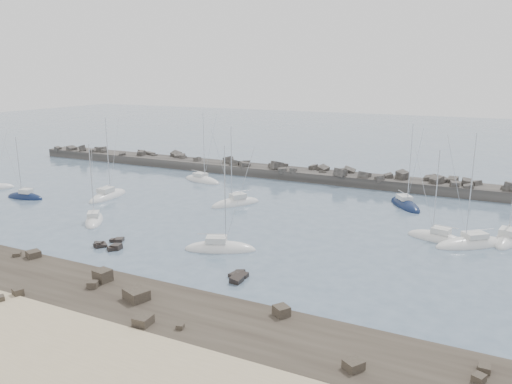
% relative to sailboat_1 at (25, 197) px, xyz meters
% --- Properties ---
extents(ground, '(400.00, 400.00, 0.00)m').
position_rel_sailboat_1_xyz_m(ground, '(33.89, -2.22, -0.15)').
color(ground, '#4B6076').
rests_on(ground, ground).
extents(rock_shelf, '(140.00, 12.00, 1.92)m').
position_rel_sailboat_1_xyz_m(rock_shelf, '(33.79, -24.21, -0.13)').
color(rock_shelf, '#2C251E').
rests_on(rock_shelf, ground).
extents(rock_cluster_near, '(4.11, 4.56, 1.48)m').
position_rel_sailboat_1_xyz_m(rock_cluster_near, '(29.44, -11.94, -0.10)').
color(rock_cluster_near, black).
rests_on(rock_cluster_near, ground).
extents(rock_cluster_far, '(2.25, 3.51, 1.38)m').
position_rel_sailboat_1_xyz_m(rock_cluster_far, '(48.42, -13.27, -0.08)').
color(rock_cluster_far, black).
rests_on(rock_cluster_far, ground).
extents(breakwater, '(115.00, 6.83, 5.01)m').
position_rel_sailboat_1_xyz_m(breakwater, '(26.78, 35.76, 0.18)').
color(breakwater, '#302D2A').
rests_on(breakwater, ground).
extents(sailboat_1, '(7.29, 3.10, 11.42)m').
position_rel_sailboat_1_xyz_m(sailboat_1, '(0.00, 0.00, 0.00)').
color(sailboat_1, '#0D1A39').
rests_on(sailboat_1, ground).
extents(sailboat_2, '(3.70, 9.48, 14.70)m').
position_rel_sailboat_1_xyz_m(sailboat_2, '(12.31, 6.64, 0.00)').
color(sailboat_2, silver).
rests_on(sailboat_2, ground).
extents(sailboat_3, '(9.69, 5.16, 14.51)m').
position_rel_sailboat_1_xyz_m(sailboat_3, '(19.68, 24.90, -0.02)').
color(sailboat_3, silver).
rests_on(sailboat_3, ground).
extents(sailboat_4, '(6.52, 7.43, 12.07)m').
position_rel_sailboat_1_xyz_m(sailboat_4, '(20.38, -4.94, -0.01)').
color(sailboat_4, silver).
rests_on(sailboat_4, ground).
extents(sailboat_5, '(6.93, 8.68, 13.74)m').
position_rel_sailboat_1_xyz_m(sailboat_5, '(34.12, 12.36, 0.00)').
color(sailboat_5, silver).
rests_on(sailboat_5, ground).
extents(sailboat_6, '(9.01, 5.89, 13.75)m').
position_rel_sailboat_1_xyz_m(sailboat_6, '(42.57, -7.01, -0.00)').
color(sailboat_6, silver).
rests_on(sailboat_6, ground).
extents(sailboat_7, '(7.41, 9.04, 14.25)m').
position_rel_sailboat_1_xyz_m(sailboat_7, '(58.86, 23.66, -0.01)').
color(sailboat_7, '#0D1A39').
rests_on(sailboat_7, ground).
extents(sailboat_8, '(8.19, 4.13, 12.59)m').
position_rel_sailboat_1_xyz_m(sailboat_8, '(65.63, 8.64, -0.00)').
color(sailboat_8, silver).
rests_on(sailboat_8, ground).
extents(sailboat_9, '(4.02, 8.77, 13.50)m').
position_rel_sailboat_1_xyz_m(sailboat_9, '(73.60, 12.14, 0.00)').
color(sailboat_9, silver).
rests_on(sailboat_9, ground).
extents(sailboat_10, '(9.33, 8.49, 15.12)m').
position_rel_sailboat_1_xyz_m(sailboat_10, '(69.61, 8.32, -0.02)').
color(sailboat_10, silver).
rests_on(sailboat_10, ground).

